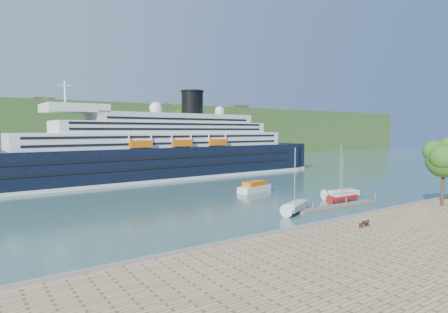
# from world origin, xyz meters

# --- Properties ---
(ground) EXTENTS (400.00, 400.00, 0.00)m
(ground) POSITION_xyz_m (0.00, 0.00, 0.00)
(ground) COLOR #335A58
(ground) RESTS_ON ground
(far_hillside) EXTENTS (400.00, 50.00, 24.00)m
(far_hillside) POSITION_xyz_m (0.00, 145.00, 12.00)
(far_hillside) COLOR #2C5221
(far_hillside) RESTS_ON ground
(quay_coping) EXTENTS (220.00, 0.50, 0.30)m
(quay_coping) POSITION_xyz_m (0.00, -0.20, 1.15)
(quay_coping) COLOR slate
(quay_coping) RESTS_ON promenade
(cruise_ship) EXTENTS (104.91, 19.12, 23.45)m
(cruise_ship) POSITION_xyz_m (-5.41, 58.61, 11.72)
(cruise_ship) COLOR black
(cruise_ship) RESTS_ON ground
(park_bench) EXTENTS (1.44, 0.61, 0.91)m
(park_bench) POSITION_xyz_m (-6.98, -4.08, 1.46)
(park_bench) COLOR #412012
(park_bench) RESTS_ON promenade
(promenade_tree) EXTENTS (6.81, 6.81, 11.29)m
(promenade_tree) POSITION_xyz_m (13.90, -3.12, 6.64)
(promenade_tree) COLOR #235A17
(promenade_tree) RESTS_ON promenade
(floating_pontoon) EXTENTS (17.05, 2.83, 0.38)m
(floating_pontoon) POSITION_xyz_m (3.60, 8.06, 0.19)
(floating_pontoon) COLOR slate
(floating_pontoon) RESTS_ON ground
(sailboat_white_near) EXTENTS (7.48, 5.03, 9.47)m
(sailboat_white_near) POSITION_xyz_m (-4.62, 9.51, 4.73)
(sailboat_white_near) COLOR silver
(sailboat_white_near) RESTS_ON ground
(sailboat_red) EXTENTS (6.27, 1.83, 8.06)m
(sailboat_red) POSITION_xyz_m (7.79, 10.34, 4.03)
(sailboat_red) COLOR maroon
(sailboat_red) RESTS_ON ground
(sailboat_white_far) EXTENTS (7.71, 3.13, 9.67)m
(sailboat_white_far) POSITION_xyz_m (10.58, 12.78, 4.84)
(sailboat_white_far) COLOR silver
(sailboat_white_far) RESTS_ON ground
(tender_launch) EXTENTS (8.26, 4.32, 2.17)m
(tender_launch) POSITION_xyz_m (2.16, 27.77, 1.09)
(tender_launch) COLOR #D25E0C
(tender_launch) RESTS_ON ground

